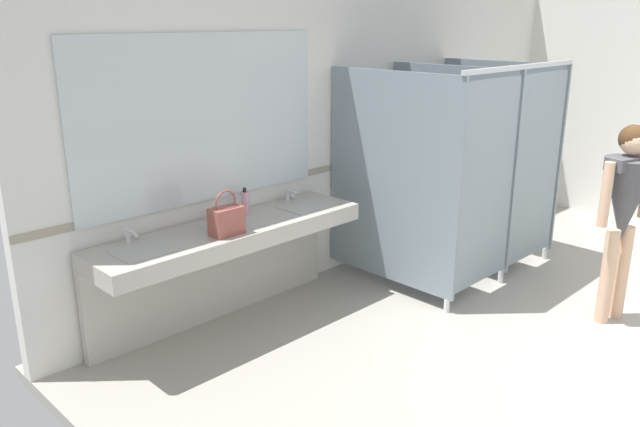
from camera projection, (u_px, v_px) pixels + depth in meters
name	position (u px, v px, depth m)	size (l,w,h in m)	color
wall_back	(365.00, 123.00, 6.40)	(7.09, 0.12, 2.82)	silver
wall_back_tile_band	(369.00, 159.00, 6.46)	(7.09, 0.01, 0.06)	#9E937F
vanity_counter	(226.00, 249.00, 5.09)	(2.33, 0.59, 0.98)	#B2ADA3
mirror_panel	(204.00, 119.00, 4.93)	(2.23, 0.02, 1.31)	silver
bathroom_stalls	(465.00, 166.00, 6.06)	(1.86, 1.44, 2.05)	gray
person_standing	(625.00, 200.00, 5.02)	(0.56, 0.50, 1.65)	#DBAD89
handbag	(226.00, 220.00, 4.72)	(0.25, 0.14, 0.35)	#934C42
soap_dispenser	(245.00, 202.00, 5.24)	(0.07, 0.07, 0.22)	#D899B2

